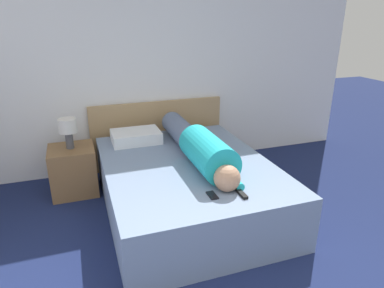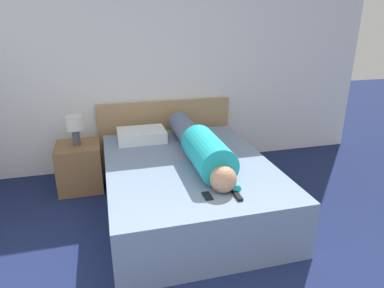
# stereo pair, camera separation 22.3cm
# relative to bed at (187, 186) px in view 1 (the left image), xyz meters

# --- Properties ---
(wall_back) EXTENTS (5.66, 0.06, 2.60)m
(wall_back) POSITION_rel_bed_xyz_m (-0.07, 1.26, 1.04)
(wall_back) COLOR white
(wall_back) RESTS_ON ground_plane
(bed) EXTENTS (1.59, 2.07, 0.51)m
(bed) POSITION_rel_bed_xyz_m (0.00, 0.00, 0.00)
(bed) COLOR #7589A8
(bed) RESTS_ON ground_plane
(headboard) EXTENTS (1.71, 0.04, 0.86)m
(headboard) POSITION_rel_bed_xyz_m (0.00, 1.19, 0.17)
(headboard) COLOR tan
(headboard) RESTS_ON ground_plane
(nightstand) EXTENTS (0.48, 0.47, 0.53)m
(nightstand) POSITION_rel_bed_xyz_m (-1.08, 0.75, 0.01)
(nightstand) COLOR brown
(nightstand) RESTS_ON ground_plane
(table_lamp) EXTENTS (0.19, 0.19, 0.33)m
(table_lamp) POSITION_rel_bed_xyz_m (-1.08, 0.75, 0.50)
(table_lamp) COLOR #4C4C51
(table_lamp) RESTS_ON nightstand
(person_lying) EXTENTS (0.34, 1.75, 0.34)m
(person_lying) POSITION_rel_bed_xyz_m (0.13, 0.02, 0.41)
(person_lying) COLOR tan
(person_lying) RESTS_ON bed
(pillow_near_headboard) EXTENTS (0.54, 0.39, 0.13)m
(pillow_near_headboard) POSITION_rel_bed_xyz_m (-0.36, 0.75, 0.32)
(pillow_near_headboard) COLOR white
(pillow_near_headboard) RESTS_ON bed
(tv_remote) EXTENTS (0.04, 0.15, 0.02)m
(tv_remote) POSITION_rel_bed_xyz_m (0.21, -0.77, 0.27)
(tv_remote) COLOR black
(tv_remote) RESTS_ON bed
(cell_phone) EXTENTS (0.06, 0.13, 0.01)m
(cell_phone) POSITION_rel_bed_xyz_m (-0.02, -0.70, 0.26)
(cell_phone) COLOR black
(cell_phone) RESTS_ON bed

